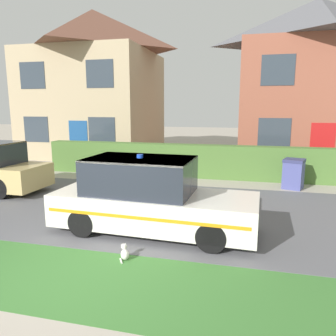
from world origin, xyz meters
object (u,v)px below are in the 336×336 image
at_px(police_car, 150,198).
at_px(house_left, 95,83).
at_px(house_right, 314,81).
at_px(wheelie_bin, 293,174).
at_px(cat, 125,253).

height_order(police_car, house_left, house_left).
distance_m(police_car, house_right, 12.80).
height_order(house_right, wheelie_bin, house_right).
bearing_deg(wheelie_bin, cat, -101.55).
bearing_deg(police_car, house_right, 67.90).
bearing_deg(house_left, police_car, -59.12).
bearing_deg(house_right, house_left, -179.71).
bearing_deg(police_car, house_left, 123.19).
distance_m(house_left, wheelie_bin, 12.63).
bearing_deg(house_right, wheelie_bin, -103.12).
relative_size(police_car, house_left, 0.56).
bearing_deg(wheelie_bin, house_left, 167.30).
xyz_separation_m(house_left, house_right, (11.83, 0.06, -0.13)).
distance_m(cat, house_left, 14.86).
xyz_separation_m(police_car, house_right, (5.12, 11.28, 3.23)).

